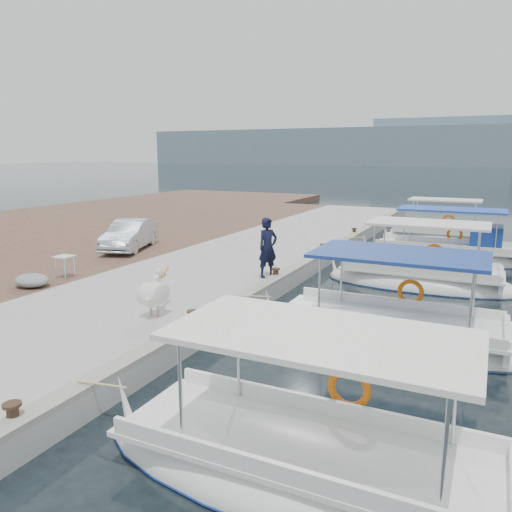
% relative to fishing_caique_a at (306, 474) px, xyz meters
% --- Properties ---
extents(ground, '(400.00, 400.00, 0.00)m').
position_rel_fishing_caique_a_xyz_m(ground, '(-3.89, 7.24, -0.12)').
color(ground, black).
rests_on(ground, ground).
extents(concrete_quay, '(6.00, 40.00, 0.50)m').
position_rel_fishing_caique_a_xyz_m(concrete_quay, '(-6.89, 12.24, 0.13)').
color(concrete_quay, '#999894').
rests_on(concrete_quay, ground).
extents(quay_curb, '(0.44, 40.00, 0.12)m').
position_rel_fishing_caique_a_xyz_m(quay_curb, '(-4.11, 12.24, 0.44)').
color(quay_curb, gray).
rests_on(quay_curb, concrete_quay).
extents(cobblestone_strip, '(4.00, 40.00, 0.50)m').
position_rel_fishing_caique_a_xyz_m(cobblestone_strip, '(-11.89, 12.24, 0.13)').
color(cobblestone_strip, '#4D3228').
rests_on(cobblestone_strip, ground).
extents(land_backing, '(16.00, 60.00, 0.48)m').
position_rel_fishing_caique_a_xyz_m(land_backing, '(-21.89, 12.24, 0.12)').
color(land_backing, '#4D3228').
rests_on(land_backing, ground).
extents(fishing_caique_a, '(6.60, 2.26, 2.83)m').
position_rel_fishing_caique_a_xyz_m(fishing_caique_a, '(0.00, 0.00, 0.00)').
color(fishing_caique_a, white).
rests_on(fishing_caique_a, ground).
extents(fishing_caique_b, '(6.59, 2.52, 2.83)m').
position_rel_fishing_caique_a_xyz_m(fishing_caique_b, '(-0.01, 5.86, -0.00)').
color(fishing_caique_b, white).
rests_on(fishing_caique_b, ground).
extents(fishing_caique_c, '(6.48, 2.35, 2.83)m').
position_rel_fishing_caique_a_xyz_m(fishing_caique_c, '(-0.06, 11.69, -0.00)').
color(fishing_caique_c, white).
rests_on(fishing_caique_c, ground).
extents(fishing_caique_d, '(7.14, 2.19, 2.83)m').
position_rel_fishing_caique_a_xyz_m(fishing_caique_d, '(0.38, 16.59, 0.07)').
color(fishing_caique_d, white).
rests_on(fishing_caique_d, ground).
extents(fishing_caique_e, '(5.85, 2.01, 2.83)m').
position_rel_fishing_caique_a_xyz_m(fishing_caique_e, '(-0.37, 21.27, 0.00)').
color(fishing_caique_e, white).
rests_on(fishing_caique_e, ground).
extents(mooring_bollards, '(0.28, 20.28, 0.33)m').
position_rel_fishing_caique_a_xyz_m(mooring_bollards, '(-4.24, 8.74, 0.57)').
color(mooring_bollards, black).
rests_on(mooring_bollards, concrete_quay).
extents(pelican, '(0.72, 1.49, 1.15)m').
position_rel_fishing_caique_a_xyz_m(pelican, '(-5.43, 3.83, 0.97)').
color(pelican, tan).
rests_on(pelican, concrete_quay).
extents(fisherman, '(0.77, 0.86, 1.97)m').
position_rel_fishing_caique_a_xyz_m(fisherman, '(-4.52, 8.71, 1.36)').
color(fisherman, black).
rests_on(fisherman, concrete_quay).
extents(parked_car, '(2.50, 4.03, 1.25)m').
position_rel_fishing_caique_a_xyz_m(parked_car, '(-11.82, 10.65, 1.00)').
color(parked_car, silver).
rests_on(parked_car, cobblestone_strip).
extents(tarp_bundle, '(1.10, 0.90, 0.40)m').
position_rel_fishing_caique_a_xyz_m(tarp_bundle, '(-10.54, 4.48, 0.58)').
color(tarp_bundle, gray).
rests_on(tarp_bundle, cobblestone_strip).
extents(folding_table, '(0.55, 0.55, 0.73)m').
position_rel_fishing_caique_a_xyz_m(folding_table, '(-10.49, 5.77, 0.90)').
color(folding_table, silver).
rests_on(folding_table, cobblestone_strip).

